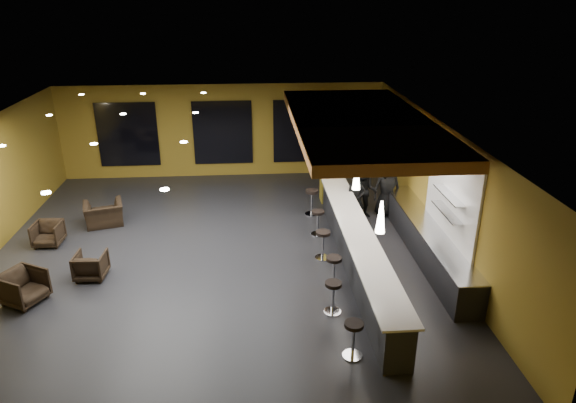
{
  "coord_description": "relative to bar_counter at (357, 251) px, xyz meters",
  "views": [
    {
      "loc": [
        1.0,
        -12.45,
        6.69
      ],
      "look_at": [
        2.0,
        0.5,
        1.3
      ],
      "focal_mm": 32.0,
      "sensor_mm": 36.0,
      "label": 1
    }
  ],
  "objects": [
    {
      "name": "floor",
      "position": [
        -3.65,
        1.0,
        -0.55
      ],
      "size": [
        12.0,
        13.0,
        0.1
      ],
      "primitive_type": "cube",
      "color": "black",
      "rests_on": "ground"
    },
    {
      "name": "ceiling",
      "position": [
        -3.65,
        1.0,
        3.05
      ],
      "size": [
        12.0,
        13.0,
        0.1
      ],
      "primitive_type": "cube",
      "color": "black"
    },
    {
      "name": "wall_back",
      "position": [
        -3.65,
        7.55,
        1.25
      ],
      "size": [
        12.0,
        0.1,
        3.5
      ],
      "primitive_type": "cube",
      "color": "olive",
      "rests_on": "floor"
    },
    {
      "name": "wall_front",
      "position": [
        -3.65,
        -5.55,
        1.25
      ],
      "size": [
        12.0,
        0.1,
        3.5
      ],
      "primitive_type": "cube",
      "color": "olive",
      "rests_on": "floor"
    },
    {
      "name": "wall_right",
      "position": [
        2.4,
        1.0,
        1.25
      ],
      "size": [
        0.1,
        13.0,
        3.5
      ],
      "primitive_type": "cube",
      "color": "olive",
      "rests_on": "floor"
    },
    {
      "name": "wood_soffit",
      "position": [
        0.35,
        2.0,
        2.86
      ],
      "size": [
        3.6,
        8.0,
        0.28
      ],
      "primitive_type": "cube",
      "color": "#A66530",
      "rests_on": "ceiling"
    },
    {
      "name": "window_left",
      "position": [
        -7.15,
        7.44,
        1.2
      ],
      "size": [
        2.2,
        0.06,
        2.4
      ],
      "primitive_type": "cube",
      "color": "black",
      "rests_on": "wall_back"
    },
    {
      "name": "window_center",
      "position": [
        -3.65,
        7.44,
        1.2
      ],
      "size": [
        2.2,
        0.06,
        2.4
      ],
      "primitive_type": "cube",
      "color": "black",
      "rests_on": "wall_back"
    },
    {
      "name": "window_right",
      "position": [
        -0.65,
        7.44,
        1.2
      ],
      "size": [
        2.2,
        0.06,
        2.4
      ],
      "primitive_type": "cube",
      "color": "black",
      "rests_on": "wall_back"
    },
    {
      "name": "tile_backsplash",
      "position": [
        2.31,
        0.0,
        1.5
      ],
      "size": [
        0.06,
        3.2,
        2.4
      ],
      "primitive_type": "cube",
      "color": "white",
      "rests_on": "wall_right"
    },
    {
      "name": "bar_counter",
      "position": [
        0.0,
        0.0,
        0.0
      ],
      "size": [
        0.6,
        8.0,
        1.0
      ],
      "primitive_type": "cube",
      "color": "black",
      "rests_on": "floor"
    },
    {
      "name": "bar_top",
      "position": [
        0.0,
        0.0,
        0.52
      ],
      "size": [
        0.78,
        8.1,
        0.05
      ],
      "primitive_type": "cube",
      "color": "beige",
      "rests_on": "bar_counter"
    },
    {
      "name": "prep_counter",
      "position": [
        2.0,
        0.5,
        -0.07
      ],
      "size": [
        0.7,
        6.0,
        0.86
      ],
      "primitive_type": "cube",
      "color": "black",
      "rests_on": "floor"
    },
    {
      "name": "prep_top",
      "position": [
        2.0,
        0.5,
        0.39
      ],
      "size": [
        0.72,
        6.0,
        0.03
      ],
      "primitive_type": "cube",
      "color": "silver",
      "rests_on": "prep_counter"
    },
    {
      "name": "wall_shelf_lower",
      "position": [
        2.17,
        -0.2,
        1.1
      ],
      "size": [
        0.3,
        1.5,
        0.03
      ],
      "primitive_type": "cube",
      "color": "silver",
      "rests_on": "wall_right"
    },
    {
      "name": "wall_shelf_upper",
      "position": [
        2.17,
        -0.2,
        1.55
      ],
      "size": [
        0.3,
        1.5,
        0.03
      ],
      "primitive_type": "cube",
      "color": "silver",
      "rests_on": "wall_right"
    },
    {
      "name": "column",
      "position": [
        0.0,
        4.6,
        1.25
      ],
      "size": [
        0.6,
        0.6,
        3.5
      ],
      "primitive_type": "cube",
      "color": "olive",
      "rests_on": "floor"
    },
    {
      "name": "pendant_0",
      "position": [
        0.0,
        -2.0,
        1.85
      ],
      "size": [
        0.2,
        0.2,
        0.7
      ],
      "primitive_type": "cone",
      "color": "white",
      "rests_on": "wood_soffit"
    },
    {
      "name": "pendant_1",
      "position": [
        0.0,
        0.5,
        1.85
      ],
      "size": [
        0.2,
        0.2,
        0.7
      ],
      "primitive_type": "cone",
      "color": "white",
      "rests_on": "wood_soffit"
    },
    {
      "name": "pendant_2",
      "position": [
        0.0,
        3.0,
        1.85
      ],
      "size": [
        0.2,
        0.2,
        0.7
      ],
      "primitive_type": "cone",
      "color": "white",
      "rests_on": "wood_soffit"
    },
    {
      "name": "staff_a",
      "position": [
        0.5,
        2.73,
        0.3
      ],
      "size": [
        0.62,
        0.44,
        1.6
      ],
      "primitive_type": "imported",
      "rotation": [
        0.0,
        0.0,
        -0.1
      ],
      "color": "black",
      "rests_on": "floor"
    },
    {
      "name": "staff_b",
      "position": [
        0.87,
        3.22,
        0.35
      ],
      "size": [
        0.97,
        0.85,
        1.7
      ],
      "primitive_type": "imported",
      "rotation": [
        0.0,
        0.0,
        -0.28
      ],
      "color": "black",
      "rests_on": "floor"
    },
    {
      "name": "staff_c",
      "position": [
        1.6,
        3.28,
        0.4
      ],
      "size": [
        0.93,
        0.64,
        1.81
      ],
      "primitive_type": "imported",
      "rotation": [
        0.0,
        0.0,
        0.08
      ],
      "color": "black",
      "rests_on": "floor"
    },
    {
      "name": "armchair_a",
      "position": [
        -7.91,
        -0.95,
        -0.11
      ],
      "size": [
        1.15,
        1.14,
        0.78
      ],
      "primitive_type": "imported",
      "rotation": [
        0.0,
        0.0,
        1.09
      ],
      "color": "black",
      "rests_on": "floor"
    },
    {
      "name": "armchair_b",
      "position": [
        -6.68,
        0.06,
        -0.16
      ],
      "size": [
        0.76,
        0.78,
        0.68
      ],
      "primitive_type": "imported",
      "rotation": [
        0.0,
        0.0,
        3.09
      ],
      "color": "black",
      "rests_on": "floor"
    },
    {
      "name": "armchair_c",
      "position": [
        -8.38,
        1.96,
        -0.16
      ],
      "size": [
        0.76,
        0.78,
        0.68
      ],
      "primitive_type": "imported",
      "rotation": [
        0.0,
        0.0,
        -0.04
      ],
      "color": "black",
      "rests_on": "floor"
    },
    {
      "name": "armchair_d",
      "position": [
        -7.15,
        3.21,
        -0.14
      ],
      "size": [
        1.34,
        1.24,
        0.72
      ],
      "primitive_type": "imported",
      "rotation": [
        0.0,
        0.0,
        3.42
      ],
      "color": "black",
      "rests_on": "floor"
    },
    {
      "name": "bar_stool_0",
      "position": [
        -0.76,
        -3.41,
        0.0
      ],
      "size": [
        0.4,
        0.4,
        0.78
      ],
      "rotation": [
        0.0,
        0.0,
        0.14
      ],
      "color": "silver",
      "rests_on": "floor"
    },
    {
      "name": "bar_stool_1",
      "position": [
        -0.92,
        -1.9,
        -0.01
      ],
      "size": [
        0.39,
        0.39,
        0.77
      ],
      "rotation": [
        0.0,
        0.0,
        0.32
      ],
      "color": "silver",
      "rests_on": "floor"
    },
    {
      "name": "bar_stool_2",
      "position": [
        -0.72,
        -0.81,
        0.0
      ],
      "size": [
        0.4,
        0.4,
        0.79
      ],
      "rotation": [
        0.0,
        0.0,
        -0.22
      ],
      "color": "silver",
      "rests_on": "floor"
    },
    {
      "name": "bar_stool_3",
      "position": [
        -0.79,
        0.59,
        0.01
      ],
      "size": [
        0.4,
        0.4,
        0.79
      ],
      "rotation": [
        0.0,
        0.0,
        -0.23
      ],
      "color": "silver",
      "rests_on": "floor"
    },
    {
      "name": "bar_stool_4",
      "position": [
        -0.74,
        2.03,
        -0.01
      ],
      "size": [
        0.38,
        0.38,
        0.76
      ],
      "rotation": [
        0.0,
        0.0,
        0.32
      ],
      "color": "silver",
      "rests_on": "floor"
    },
    {
      "name": "bar_stool_5",
      "position": [
        -0.74,
        3.49,
        0.04
      ],
      "size": [
        0.42,
        0.42,
        0.84
      ],
      "rotation": [
        0.0,
        0.0,
        -0.01
      ],
      "color": "silver",
      "rests_on": "floor"
    }
  ]
}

